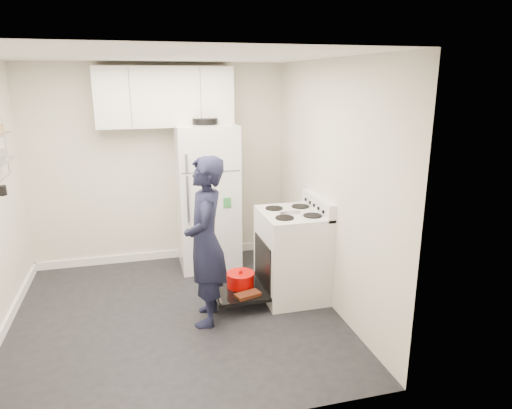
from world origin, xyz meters
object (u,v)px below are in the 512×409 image
object	(u,v)px
open_oven_door	(239,284)
refrigerator	(207,196)
person	(206,242)
electric_range	(291,255)

from	to	relation	value
open_oven_door	refrigerator	bearing A→B (deg)	97.85
open_oven_door	person	bearing A→B (deg)	-141.63
electric_range	refrigerator	xyz separation A→B (m)	(-0.72, 1.10, 0.43)
electric_range	refrigerator	bearing A→B (deg)	123.35
open_oven_door	refrigerator	world-z (taller)	refrigerator
refrigerator	electric_range	bearing A→B (deg)	-56.65
person	open_oven_door	bearing A→B (deg)	140.04
electric_range	open_oven_door	distance (m)	0.64
electric_range	refrigerator	distance (m)	1.39
open_oven_door	electric_range	bearing A→B (deg)	-0.78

